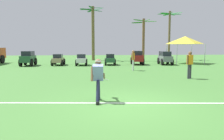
{
  "coord_description": "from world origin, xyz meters",
  "views": [
    {
      "loc": [
        -1.15,
        -6.64,
        1.83
      ],
      "look_at": [
        -0.26,
        1.98,
        0.9
      ],
      "focal_mm": 35.0,
      "sensor_mm": 36.0,
      "label": 1
    }
  ],
  "objects_px": {
    "parked_car_slot_b": "(58,59)",
    "palm_tree_left_of_centre": "(143,36)",
    "parked_car_slot_e": "(137,57)",
    "palm_tree_far_left": "(93,29)",
    "parked_car_slot_a": "(28,58)",
    "palm_tree_right_of_centre": "(170,30)",
    "frisbee_in_flight": "(105,80)",
    "parked_car_slot_f": "(165,57)",
    "frisbee_thrower": "(98,78)",
    "teammate_midfield": "(133,58)",
    "parked_car_slot_c": "(82,60)",
    "teammate_near_sideline": "(190,62)",
    "event_tent": "(185,40)",
    "parked_car_slot_d": "(110,59)"
  },
  "relations": [
    {
      "from": "parked_car_slot_a",
      "to": "event_tent",
      "type": "xyz_separation_m",
      "value": [
        16.23,
        1.35,
        1.77
      ]
    },
    {
      "from": "parked_car_slot_e",
      "to": "parked_car_slot_f",
      "type": "distance_m",
      "value": 2.86
    },
    {
      "from": "parked_car_slot_c",
      "to": "palm_tree_far_left",
      "type": "distance_m",
      "value": 8.68
    },
    {
      "from": "palm_tree_right_of_centre",
      "to": "parked_car_slot_b",
      "type": "bearing_deg",
      "value": -150.97
    },
    {
      "from": "event_tent",
      "to": "parked_car_slot_d",
      "type": "bearing_deg",
      "value": -171.69
    },
    {
      "from": "frisbee_thrower",
      "to": "palm_tree_left_of_centre",
      "type": "bearing_deg",
      "value": 71.94
    },
    {
      "from": "palm_tree_left_of_centre",
      "to": "parked_car_slot_f",
      "type": "bearing_deg",
      "value": -79.24
    },
    {
      "from": "parked_car_slot_a",
      "to": "parked_car_slot_e",
      "type": "relative_size",
      "value": 0.97
    },
    {
      "from": "parked_car_slot_a",
      "to": "palm_tree_right_of_centre",
      "type": "xyz_separation_m",
      "value": [
        16.96,
        8.13,
        3.41
      ]
    },
    {
      "from": "parked_car_slot_a",
      "to": "palm_tree_right_of_centre",
      "type": "bearing_deg",
      "value": 25.59
    },
    {
      "from": "parked_car_slot_b",
      "to": "parked_car_slot_d",
      "type": "height_order",
      "value": "same"
    },
    {
      "from": "frisbee_in_flight",
      "to": "parked_car_slot_e",
      "type": "relative_size",
      "value": 0.13
    },
    {
      "from": "frisbee_thrower",
      "to": "parked_car_slot_a",
      "type": "distance_m",
      "value": 15.65
    },
    {
      "from": "frisbee_in_flight",
      "to": "parked_car_slot_b",
      "type": "xyz_separation_m",
      "value": [
        -3.61,
        14.09,
        -0.08
      ]
    },
    {
      "from": "frisbee_in_flight",
      "to": "palm_tree_left_of_centre",
      "type": "distance_m",
      "value": 20.18
    },
    {
      "from": "parked_car_slot_c",
      "to": "event_tent",
      "type": "bearing_deg",
      "value": 7.41
    },
    {
      "from": "parked_car_slot_c",
      "to": "event_tent",
      "type": "height_order",
      "value": "event_tent"
    },
    {
      "from": "parked_car_slot_f",
      "to": "palm_tree_left_of_centre",
      "type": "xyz_separation_m",
      "value": [
        -1.0,
        5.24,
        2.44
      ]
    },
    {
      "from": "parked_car_slot_b",
      "to": "parked_car_slot_e",
      "type": "xyz_separation_m",
      "value": [
        7.9,
        -0.04,
        0.18
      ]
    },
    {
      "from": "parked_car_slot_c",
      "to": "parked_car_slot_f",
      "type": "xyz_separation_m",
      "value": [
        8.46,
        0.09,
        0.16
      ]
    },
    {
      "from": "teammate_midfield",
      "to": "parked_car_slot_a",
      "type": "relative_size",
      "value": 0.66
    },
    {
      "from": "parked_car_slot_e",
      "to": "palm_tree_far_left",
      "type": "xyz_separation_m",
      "value": [
        -4.35,
        7.5,
        3.36
      ]
    },
    {
      "from": "parked_car_slot_c",
      "to": "teammate_near_sideline",
      "type": "bearing_deg",
      "value": -56.08
    },
    {
      "from": "parked_car_slot_f",
      "to": "palm_tree_left_of_centre",
      "type": "distance_m",
      "value": 5.86
    },
    {
      "from": "frisbee_in_flight",
      "to": "parked_car_slot_c",
      "type": "distance_m",
      "value": 13.79
    },
    {
      "from": "parked_car_slot_f",
      "to": "palm_tree_left_of_centre",
      "type": "relative_size",
      "value": 0.47
    },
    {
      "from": "parked_car_slot_b",
      "to": "palm_tree_left_of_centre",
      "type": "height_order",
      "value": "palm_tree_left_of_centre"
    },
    {
      "from": "parked_car_slot_b",
      "to": "parked_car_slot_d",
      "type": "relative_size",
      "value": 0.98
    },
    {
      "from": "parked_car_slot_c",
      "to": "parked_car_slot_e",
      "type": "xyz_separation_m",
      "value": [
        5.61,
        0.32,
        0.18
      ]
    },
    {
      "from": "teammate_midfield",
      "to": "parked_car_slot_a",
      "type": "bearing_deg",
      "value": 150.54
    },
    {
      "from": "frisbee_in_flight",
      "to": "frisbee_thrower",
      "type": "bearing_deg",
      "value": -113.97
    },
    {
      "from": "parked_car_slot_e",
      "to": "parked_car_slot_a",
      "type": "bearing_deg",
      "value": -178.82
    },
    {
      "from": "parked_car_slot_b",
      "to": "palm_tree_right_of_centre",
      "type": "relative_size",
      "value": 0.33
    },
    {
      "from": "teammate_near_sideline",
      "to": "parked_car_slot_c",
      "type": "height_order",
      "value": "teammate_near_sideline"
    },
    {
      "from": "frisbee_thrower",
      "to": "teammate_near_sideline",
      "type": "xyz_separation_m",
      "value": [
        5.4,
        4.67,
        0.14
      ]
    },
    {
      "from": "teammate_near_sideline",
      "to": "event_tent",
      "type": "xyz_separation_m",
      "value": [
        4.68,
        11.07,
        1.57
      ]
    },
    {
      "from": "palm_tree_right_of_centre",
      "to": "teammate_near_sideline",
      "type": "bearing_deg",
      "value": -106.88
    },
    {
      "from": "teammate_near_sideline",
      "to": "parked_car_slot_a",
      "type": "xyz_separation_m",
      "value": [
        -11.55,
        9.72,
        -0.2
      ]
    },
    {
      "from": "teammate_midfield",
      "to": "palm_tree_far_left",
      "type": "bearing_deg",
      "value": 102.43
    },
    {
      "from": "parked_car_slot_a",
      "to": "parked_car_slot_f",
      "type": "relative_size",
      "value": 0.95
    },
    {
      "from": "parked_car_slot_e",
      "to": "parked_car_slot_c",
      "type": "bearing_deg",
      "value": -176.7
    },
    {
      "from": "parked_car_slot_f",
      "to": "frisbee_thrower",
      "type": "bearing_deg",
      "value": -117.21
    },
    {
      "from": "teammate_near_sideline",
      "to": "parked_car_slot_b",
      "type": "distance_m",
      "value": 13.29
    },
    {
      "from": "teammate_midfield",
      "to": "palm_tree_left_of_centre",
      "type": "distance_m",
      "value": 11.17
    },
    {
      "from": "parked_car_slot_d",
      "to": "palm_tree_far_left",
      "type": "distance_m",
      "value": 8.52
    },
    {
      "from": "frisbee_thrower",
      "to": "palm_tree_far_left",
      "type": "xyz_separation_m",
      "value": [
        0.19,
        22.12,
        3.3
      ]
    },
    {
      "from": "teammate_near_sideline",
      "to": "palm_tree_left_of_centre",
      "type": "distance_m",
      "value": 15.15
    },
    {
      "from": "palm_tree_far_left",
      "to": "frisbee_in_flight",
      "type": "bearing_deg",
      "value": -89.84
    },
    {
      "from": "parked_car_slot_b",
      "to": "event_tent",
      "type": "height_order",
      "value": "event_tent"
    },
    {
      "from": "parked_car_slot_a",
      "to": "palm_tree_right_of_centre",
      "type": "height_order",
      "value": "palm_tree_right_of_centre"
    }
  ]
}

